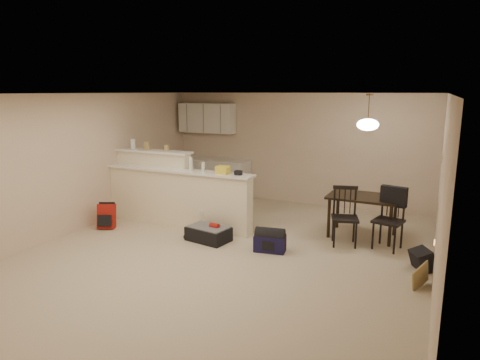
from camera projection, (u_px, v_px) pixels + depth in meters
The scene contains 21 objects.
room at pixel (227, 176), 6.58m from camera, with size 7.00×7.02×2.50m.
breakfast_bar at pixel (169, 192), 8.31m from camera, with size 3.08×0.58×1.39m.
upper_cabinets at pixel (207, 118), 10.30m from camera, with size 1.40×0.34×0.70m, color white.
kitchen_counter at pixel (212, 179), 10.40m from camera, with size 1.80×0.60×0.90m, color white.
thermostat at pixel (442, 159), 6.67m from camera, with size 0.02×0.12×0.12m, color beige.
jar at pixel (133, 144), 8.63m from camera, with size 0.10×0.10×0.20m, color silver.
cereal_box at pixel (147, 146), 8.49m from camera, with size 0.10×0.07×0.16m, color #A38A54.
small_box at pixel (167, 148), 8.30m from camera, with size 0.08×0.06×0.12m, color #A38A54.
bottle_a at pixel (191, 164), 7.88m from camera, with size 0.07×0.07×0.26m, color silver.
bottle_b at pixel (203, 167), 7.78m from camera, with size 0.06×0.06×0.18m, color silver.
bag_lump at pixel (223, 170), 7.62m from camera, with size 0.22×0.18×0.14m, color #A38A54.
pouch at pixel (238, 173), 7.50m from camera, with size 0.12×0.10×0.08m, color #A38A54.
dining_table at pixel (363, 201), 7.49m from camera, with size 1.20×0.82×0.74m.
pendant_lamp at pixel (368, 124), 7.21m from camera, with size 0.36×0.36×0.62m.
dining_chair_near at pixel (345, 217), 7.10m from camera, with size 0.43×0.41×0.98m, color black, non-canonical shape.
dining_chair_far at pixel (388, 219), 6.92m from camera, with size 0.44×0.41×1.00m, color black, non-canonical shape.
suitcase at pixel (209, 234), 7.37m from camera, with size 0.71×0.46×0.24m, color black.
red_backpack at pixel (107, 216), 8.03m from camera, with size 0.31×0.19×0.46m, color #AA1A13.
navy_duffel at pixel (270, 243), 6.88m from camera, with size 0.49×0.27×0.27m, color #16133D.
black_daypack at pixel (422, 260), 6.17m from camera, with size 0.33×0.23×0.29m, color black.
cardboard_sheet at pixel (420, 277), 5.60m from camera, with size 0.39×0.02×0.30m, color #A38A54.
Camera 1 is at (2.91, -5.76, 2.53)m, focal length 32.00 mm.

